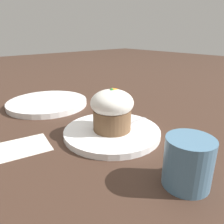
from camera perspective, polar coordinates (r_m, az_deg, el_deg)
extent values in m
plane|color=#3D281E|center=(0.52, 0.01, -5.95)|extent=(4.00, 4.00, 0.00)
cylinder|color=white|center=(0.52, 0.01, -5.25)|extent=(0.23, 0.23, 0.01)
cylinder|color=brown|center=(0.50, 0.00, -2.01)|extent=(0.09, 0.09, 0.05)
ellipsoid|color=white|center=(0.49, 0.00, 2.42)|extent=(0.10, 0.10, 0.06)
cone|color=orange|center=(0.49, 0.85, 5.87)|extent=(0.02, 0.01, 0.01)
sphere|color=green|center=(0.48, -0.06, 5.67)|extent=(0.01, 0.01, 0.01)
cube|color=#B7B7BC|center=(0.54, 5.33, -2.90)|extent=(0.10, 0.01, 0.00)
ellipsoid|color=#B7B7BC|center=(0.51, 0.70, -4.52)|extent=(0.04, 0.03, 0.01)
cylinder|color=teal|center=(0.36, 19.23, -12.28)|extent=(0.07, 0.07, 0.08)
torus|color=teal|center=(0.40, 22.34, -9.84)|extent=(0.05, 0.01, 0.05)
cylinder|color=white|center=(0.75, -16.48, 2.27)|extent=(0.26, 0.26, 0.02)
cube|color=white|center=(0.50, -22.14, -8.40)|extent=(0.12, 0.11, 0.00)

